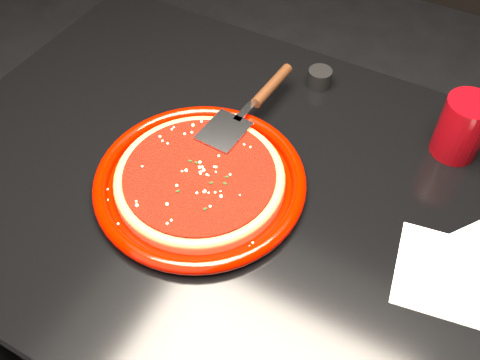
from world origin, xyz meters
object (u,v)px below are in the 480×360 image
Objects in this scene: plate at (200,181)px; ramekin at (320,78)px; pizza_server at (251,106)px; table at (255,298)px; cup at (462,127)px.

plate is 7.61× the size of ramekin.
table is at bearing -52.43° from pizza_server.
ramekin is at bearing 70.85° from pizza_server.
plate is 0.35m from ramekin.
table is at bearing -135.22° from cup.
cup is at bearing 39.58° from plate.
ramekin is at bearing 170.12° from cup.
pizza_server is 6.30× the size of ramekin.
ramekin is (-0.03, 0.30, 0.39)m from table.
ramekin is (0.07, 0.34, 0.00)m from plate.
pizza_server is (-0.09, 0.14, 0.42)m from table.
plate is 1.21× the size of pizza_server.
pizza_server is 2.59× the size of cup.
cup reaches higher than ramekin.
table is 0.40m from plate.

